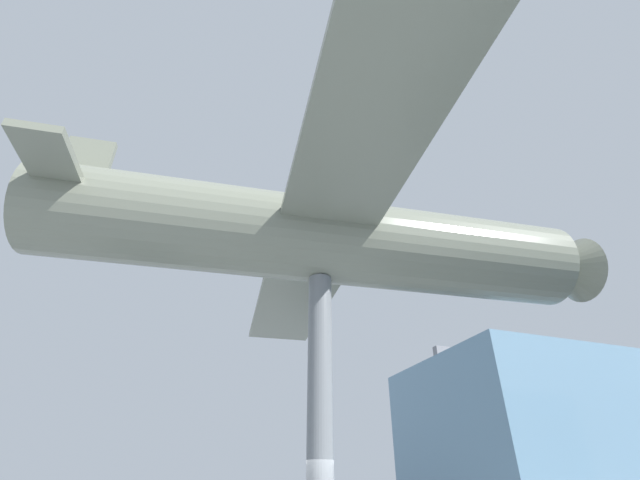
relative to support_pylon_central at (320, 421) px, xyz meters
The scene contains 3 objects.
glass_pavilion_left 18.59m from the support_pylon_central, 120.13° to the left, with size 9.08×14.32×8.36m.
support_pylon_central is the anchor object (origin of this frame).
suspended_airplane 4.33m from the support_pylon_central, 83.66° to the left, with size 16.10×14.96×3.26m.
Camera 1 is at (8.89, -3.06, 1.91)m, focal length 24.00 mm.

